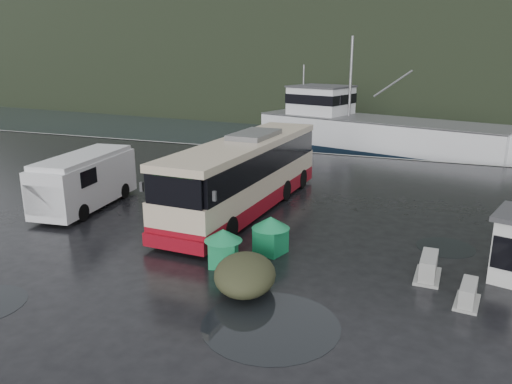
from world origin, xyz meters
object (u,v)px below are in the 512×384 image
at_px(jersey_barrier_a, 427,278).
at_px(fishing_trawler, 378,140).
at_px(white_van, 88,207).
at_px(dome_tent, 245,290).
at_px(coach_bus, 246,209).
at_px(jersey_barrier_b, 467,304).
at_px(waste_bin_left, 224,265).
at_px(waste_bin_right, 270,253).

relative_size(jersey_barrier_a, fishing_trawler, 0.06).
relative_size(white_van, dome_tent, 2.29).
bearing_deg(coach_bus, jersey_barrier_a, -26.93).
bearing_deg(jersey_barrier_b, waste_bin_left, -179.74).
height_order(waste_bin_right, dome_tent, waste_bin_right).
distance_m(dome_tent, jersey_barrier_b, 7.15).
bearing_deg(fishing_trawler, waste_bin_left, -76.31).
relative_size(dome_tent, jersey_barrier_a, 1.72).
height_order(waste_bin_left, jersey_barrier_a, waste_bin_left).
xyz_separation_m(coach_bus, jersey_barrier_b, (10.32, -6.74, 0.00)).
bearing_deg(jersey_barrier_b, coach_bus, 146.83).
relative_size(white_van, fishing_trawler, 0.25).
bearing_deg(white_van, waste_bin_left, -29.42).
relative_size(coach_bus, dome_tent, 4.63).
xyz_separation_m(white_van, fishing_trawler, (11.27, 25.78, 0.00)).
xyz_separation_m(waste_bin_left, dome_tent, (1.51, -1.59, 0.00)).
height_order(coach_bus, white_van, coach_bus).
bearing_deg(dome_tent, waste_bin_right, 94.46).
bearing_deg(jersey_barrier_a, fishing_trawler, 101.00).
xyz_separation_m(waste_bin_left, waste_bin_right, (1.25, 1.76, 0.00)).
bearing_deg(white_van, jersey_barrier_a, -14.74).
xyz_separation_m(dome_tent, jersey_barrier_b, (6.96, 1.63, 0.00)).
distance_m(waste_bin_right, jersey_barrier_b, 7.43).
height_order(jersey_barrier_a, jersey_barrier_b, jersey_barrier_a).
relative_size(waste_bin_left, dome_tent, 0.49).
bearing_deg(waste_bin_right, white_van, 167.79).
bearing_deg(waste_bin_right, waste_bin_left, -125.38).
bearing_deg(dome_tent, jersey_barrier_a, 29.14).
distance_m(waste_bin_left, waste_bin_right, 2.16).
relative_size(waste_bin_right, fishing_trawler, 0.06).
height_order(white_van, waste_bin_right, white_van).
bearing_deg(waste_bin_left, jersey_barrier_b, 0.26).
xyz_separation_m(dome_tent, fishing_trawler, (0.20, 31.47, 0.00)).
xyz_separation_m(waste_bin_left, jersey_barrier_b, (8.47, 0.04, 0.00)).
distance_m(waste_bin_right, dome_tent, 3.36).
distance_m(jersey_barrier_b, fishing_trawler, 30.60).
relative_size(white_van, waste_bin_right, 4.39).
height_order(white_van, jersey_barrier_a, white_van).
xyz_separation_m(waste_bin_right, jersey_barrier_a, (5.96, -0.17, 0.00)).
bearing_deg(jersey_barrier_a, jersey_barrier_b, -50.78).
distance_m(white_van, waste_bin_left, 10.40).
distance_m(coach_bus, waste_bin_left, 7.03).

